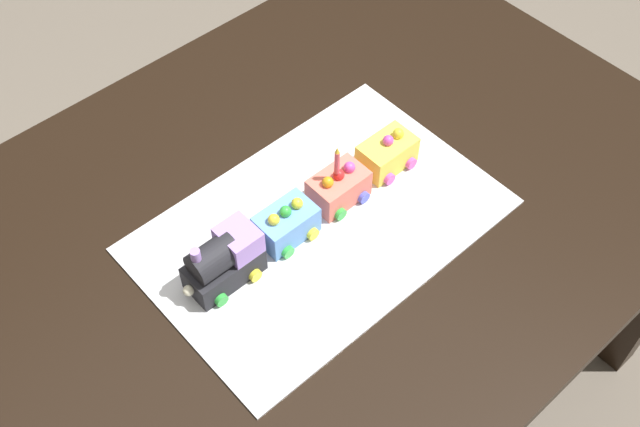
{
  "coord_description": "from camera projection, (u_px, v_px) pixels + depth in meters",
  "views": [
    {
      "loc": [
        -0.55,
        -0.63,
        1.8
      ],
      "look_at": [
        -0.02,
        -0.04,
        0.77
      ],
      "focal_mm": 43.54,
      "sensor_mm": 36.0,
      "label": 1
    }
  ],
  "objects": [
    {
      "name": "dining_table",
      "position": [
        313.0,
        243.0,
        1.44
      ],
      "size": [
        1.4,
        1.0,
        0.74
      ],
      "color": "black",
      "rests_on": "ground"
    },
    {
      "name": "cake_car_flatbed_sky_blue",
      "position": [
        286.0,
        224.0,
        1.29
      ],
      "size": [
        0.1,
        0.08,
        0.07
      ],
      "color": "#669EEA",
      "rests_on": "cake_board"
    },
    {
      "name": "cake_board",
      "position": [
        320.0,
        225.0,
        1.32
      ],
      "size": [
        0.6,
        0.4,
        0.0
      ],
      "primitive_type": "cube",
      "color": "silver",
      "rests_on": "dining_table"
    },
    {
      "name": "ground_plane",
      "position": [
        315.0,
        390.0,
        1.94
      ],
      "size": [
        8.0,
        8.0,
        0.0
      ],
      "primitive_type": "plane",
      "color": "#6B6054"
    },
    {
      "name": "cake_car_gondola_lemon",
      "position": [
        387.0,
        153.0,
        1.38
      ],
      "size": [
        0.1,
        0.08,
        0.07
      ],
      "color": "#F4E04C",
      "rests_on": "cake_board"
    },
    {
      "name": "cake_car_hopper_coral",
      "position": [
        338.0,
        187.0,
        1.33
      ],
      "size": [
        0.1,
        0.08,
        0.07
      ],
      "color": "#F27260",
      "rests_on": "cake_board"
    },
    {
      "name": "cake_locomotive",
      "position": [
        224.0,
        260.0,
        1.22
      ],
      "size": [
        0.14,
        0.08,
        0.12
      ],
      "color": "#232328",
      "rests_on": "cake_board"
    },
    {
      "name": "birthday_candle",
      "position": [
        337.0,
        161.0,
        1.28
      ],
      "size": [
        0.01,
        0.01,
        0.06
      ],
      "color": "#F24C59",
      "rests_on": "cake_car_hopper_coral"
    }
  ]
}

